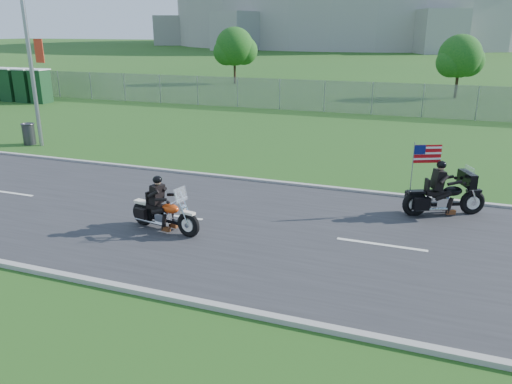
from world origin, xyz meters
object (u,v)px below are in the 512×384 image
(porta_toilet_c, at_px, (10,85))
(trash_can, at_px, (29,134))
(porta_toilet_a, at_px, (40,87))
(porta_toilet_b, at_px, (25,86))
(motorcycle_lead, at_px, (164,214))
(streetlight, at_px, (28,16))
(motorcycle_follow, at_px, (444,197))

(porta_toilet_c, relative_size, trash_can, 2.42)
(trash_can, bearing_deg, porta_toilet_a, 130.28)
(porta_toilet_b, height_order, trash_can, porta_toilet_b)
(motorcycle_lead, bearing_deg, porta_toilet_c, 153.31)
(porta_toilet_c, bearing_deg, porta_toilet_a, 0.00)
(porta_toilet_a, bearing_deg, streetlight, -47.09)
(streetlight, distance_m, motorcycle_lead, 13.71)
(streetlight, relative_size, porta_toilet_c, 4.35)
(porta_toilet_a, height_order, trash_can, porta_toilet_a)
(porta_toilet_c, xyz_separation_m, trash_can, (12.12, -10.99, -0.68))
(streetlight, distance_m, porta_toilet_b, 16.33)
(porta_toilet_b, xyz_separation_m, porta_toilet_c, (-1.40, 0.00, 0.00))
(streetlight, relative_size, motorcycle_follow, 4.38)
(streetlight, height_order, trash_can, streetlight)
(porta_toilet_b, distance_m, motorcycle_follow, 32.11)
(porta_toilet_a, height_order, motorcycle_lead, porta_toilet_a)
(porta_toilet_c, xyz_separation_m, motorcycle_follow, (30.18, -14.23, -0.59))
(porta_toilet_c, bearing_deg, motorcycle_follow, -25.24)
(porta_toilet_c, relative_size, motorcycle_lead, 1.03)
(streetlight, relative_size, porta_toilet_a, 4.35)
(porta_toilet_c, bearing_deg, streetlight, -40.06)
(motorcycle_follow, height_order, trash_can, motorcycle_follow)
(porta_toilet_b, relative_size, porta_toilet_c, 1.00)
(porta_toilet_b, height_order, motorcycle_follow, porta_toilet_b)
(motorcycle_lead, xyz_separation_m, trash_can, (-11.17, 7.00, -0.01))
(motorcycle_follow, bearing_deg, trash_can, 145.19)
(streetlight, distance_m, motorcycle_follow, 18.41)
(streetlight, height_order, porta_toilet_a, streetlight)
(porta_toilet_a, distance_m, porta_toilet_c, 2.80)
(motorcycle_follow, bearing_deg, streetlight, 144.11)
(porta_toilet_c, distance_m, trash_can, 16.38)
(porta_toilet_b, distance_m, motorcycle_lead, 28.34)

